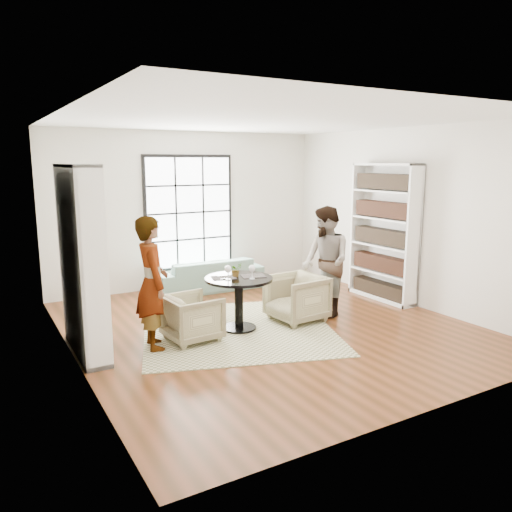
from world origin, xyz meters
TOP-DOWN VIEW (x-y plane):
  - ground at (0.00, 0.00)m, footprint 6.00×6.00m
  - room_shell at (0.00, 0.54)m, footprint 6.00×6.01m
  - rug at (-0.46, 0.09)m, footprint 3.42×3.42m
  - pedestal_table at (-0.45, 0.10)m, footprint 0.98×0.98m
  - sofa at (0.14, 2.45)m, footprint 2.08×0.85m
  - armchair_left at (-1.21, 0.02)m, footprint 0.76×0.74m
  - armchair_right at (0.52, 0.02)m, footprint 0.84×0.82m
  - person_left at (-1.76, 0.02)m, footprint 0.49×0.68m
  - person_right at (1.07, 0.02)m, footprint 0.79×0.94m
  - placemat_left at (-0.64, 0.18)m, footprint 0.40×0.34m
  - placemat_right at (-0.22, 0.06)m, footprint 0.40×0.34m
  - cutlery_left at (-0.64, 0.18)m, footprint 0.19×0.25m
  - cutlery_right at (-0.22, 0.06)m, footprint 0.19×0.25m
  - wine_glass_left at (-0.65, 0.03)m, footprint 0.10×0.10m
  - wine_glass_right at (-0.32, -0.08)m, footprint 0.09×0.09m
  - flower_centerpiece at (-0.46, 0.17)m, footprint 0.22×0.21m

SIDE VIEW (x-z plane):
  - ground at x=0.00m, z-range 0.00..0.00m
  - rug at x=-0.46m, z-range 0.00..0.01m
  - sofa at x=0.14m, z-range 0.00..0.60m
  - armchair_left at x=-1.21m, z-range 0.00..0.64m
  - armchair_right at x=0.52m, z-range 0.00..0.72m
  - pedestal_table at x=-0.45m, z-range 0.18..0.96m
  - placemat_left at x=-0.64m, z-range 0.78..0.79m
  - placemat_right at x=-0.22m, z-range 0.78..0.79m
  - cutlery_left at x=-0.64m, z-range 0.79..0.80m
  - cutlery_right at x=-0.22m, z-range 0.79..0.80m
  - person_right at x=1.07m, z-range 0.00..1.75m
  - person_left at x=-1.76m, z-range 0.00..1.75m
  - flower_centerpiece at x=-0.46m, z-range 0.78..0.98m
  - wine_glass_right at x=-0.32m, z-range 0.83..1.04m
  - wine_glass_left at x=-0.65m, z-range 0.83..1.04m
  - room_shell at x=0.00m, z-range -1.74..4.26m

